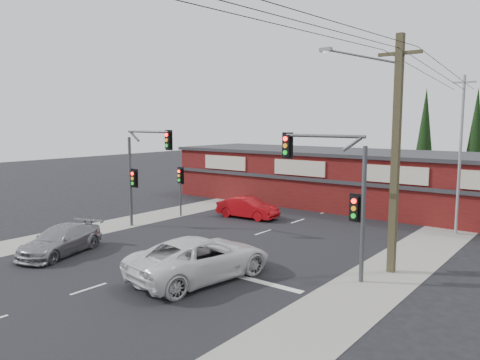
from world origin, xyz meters
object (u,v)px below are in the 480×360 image
Objects in this scene: white_suv at (201,258)px; silver_suv at (60,240)px; utility_pole at (393,147)px; red_sedan at (248,208)px; shop_building at (337,177)px.

silver_suv is at bearing 20.46° from white_suv.
utility_pole is at bearing -126.85° from white_suv.
white_suv reaches higher than red_sedan.
shop_building reaches higher than white_suv.
utility_pole is (13.60, 7.19, 4.71)m from silver_suv.
utility_pole is at bearing -56.24° from shop_building.
red_sedan reaches higher than silver_suv.
utility_pole is (11.57, -5.33, 4.70)m from red_sedan.
white_suv is 1.48× the size of red_sedan.
shop_building reaches higher than silver_suv.
silver_suv is 0.47× the size of utility_pole.
shop_building is at bearing -19.18° from red_sedan.
silver_suv is 0.17× the size of shop_building.
red_sedan is at bearing -104.33° from shop_building.
silver_suv is (-7.81, -1.58, -0.18)m from white_suv.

